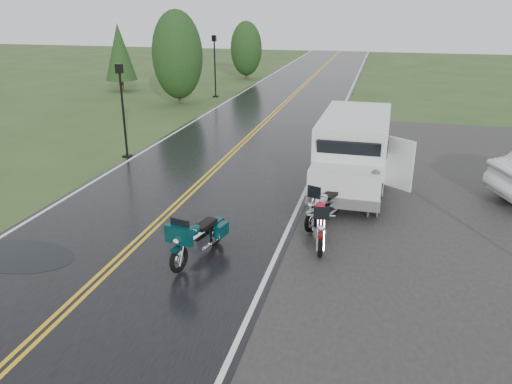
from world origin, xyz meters
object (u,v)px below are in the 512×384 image
Objects in this scene: lamp_post_near_left at (123,111)px; lamp_post_far_left at (215,66)px; motorcycle_teal at (178,249)px; van_white at (316,167)px; person_at_van at (373,194)px; motorcycle_red at (321,235)px; motorcycle_silver at (311,212)px.

lamp_post_near_left is 0.94× the size of lamp_post_far_left.
lamp_post_far_left is at bearing 118.94° from motorcycle_teal.
lamp_post_near_left reaches higher than van_white.
van_white reaches higher than person_at_van.
motorcycle_red is 0.35× the size of van_white.
motorcycle_red is at bearing -37.67° from lamp_post_near_left.
lamp_post_far_left is (-9.37, 17.98, 0.82)m from van_white.
motorcycle_red is 0.98× the size of motorcycle_teal.
motorcycle_red is 3.53m from motorcycle_teal.
lamp_post_near_left is (-8.39, 3.28, 0.69)m from van_white.
motorcycle_teal is at bearing -112.21° from motorcycle_silver.
lamp_post_far_left reaches higher than motorcycle_teal.
van_white is at bearing 77.04° from motorcycle_teal.
motorcycle_red is 11.49m from lamp_post_near_left.
motorcycle_teal is 0.55× the size of lamp_post_far_left.
person_at_van is (1.83, -0.69, -0.51)m from van_white.
motorcycle_silver reaches higher than motorcycle_red.
motorcycle_teal reaches higher than motorcycle_red.
person_at_van is (4.34, 4.59, 0.08)m from motorcycle_teal.
motorcycle_silver is (2.72, 3.00, -0.01)m from motorcycle_teal.
van_white is at bearing -32.44° from person_at_van.
person_at_van is 0.39× the size of lamp_post_near_left.
van_white is (-0.21, 2.28, 0.60)m from motorcycle_silver.
motorcycle_silver is 0.54× the size of lamp_post_far_left.
van_white is at bearing -21.37° from lamp_post_near_left.
motorcycle_teal is 10.46m from lamp_post_near_left.
motorcycle_silver is at bearing -32.90° from lamp_post_near_left.
person_at_van is at bearing 64.48° from motorcycle_silver.
motorcycle_silver is 2.37m from van_white.
motorcycle_teal is (-3.16, -1.59, 0.02)m from motorcycle_red.
motorcycle_teal is 0.58× the size of lamp_post_near_left.
van_white is 20.30m from lamp_post_far_left.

